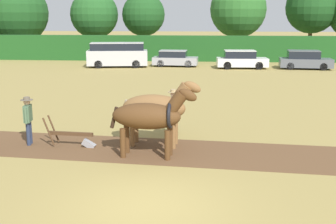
{
  "coord_description": "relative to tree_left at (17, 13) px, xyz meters",
  "views": [
    {
      "loc": [
        1.32,
        -9.14,
        4.37
      ],
      "look_at": [
        0.07,
        5.2,
        1.1
      ],
      "focal_mm": 45.0,
      "sensor_mm": 36.0,
      "label": 1
    }
  ],
  "objects": [
    {
      "name": "parked_van",
      "position": [
        14.43,
        -12.3,
        -3.71
      ],
      "size": [
        5.46,
        2.63,
        2.15
      ],
      "rotation": [
        0.0,
        0.0,
        0.15
      ],
      "color": "#BCBCC1",
      "rests_on": "ground"
    },
    {
      "name": "tree_right",
      "position": [
        33.82,
        0.02,
        0.55
      ],
      "size": [
        5.74,
        5.74,
        8.26
      ],
      "color": "brown",
      "rests_on": "ground"
    },
    {
      "name": "tree_center_left",
      "position": [
        9.43,
        -0.64,
        -0.21
      ],
      "size": [
        5.44,
        5.44,
        7.34
      ],
      "color": "#423323",
      "rests_on": "ground"
    },
    {
      "name": "tree_left",
      "position": [
        0.0,
        0.0,
        0.0
      ],
      "size": [
        7.24,
        7.24,
        8.44
      ],
      "color": "brown",
      "rests_on": "ground"
    },
    {
      "name": "draft_horse_lead_left",
      "position": [
        20.42,
        -36.32,
        -3.5
      ],
      "size": [
        2.84,
        1.04,
        2.31
      ],
      "rotation": [
        0.0,
        0.0,
        -0.08
      ],
      "color": "#513319",
      "rests_on": "ground"
    },
    {
      "name": "tree_center_right",
      "position": [
        25.71,
        -0.55,
        0.33
      ],
      "size": [
        6.22,
        6.22,
        8.27
      ],
      "color": "#4C3823",
      "rests_on": "ground"
    },
    {
      "name": "ground_plane",
      "position": [
        20.78,
        -39.9,
        -4.82
      ],
      "size": [
        240.0,
        240.0,
        0.0
      ],
      "primitive_type": "plane",
      "color": "#998447"
    },
    {
      "name": "parked_car_center",
      "position": [
        30.6,
        -12.31,
        -4.06
      ],
      "size": [
        4.43,
        2.16,
        1.58
      ],
      "rotation": [
        0.0,
        0.0,
        -0.08
      ],
      "color": "#565B66",
      "rests_on": "ground"
    },
    {
      "name": "farmer_at_plow",
      "position": [
        16.05,
        -35.39,
        -3.83
      ],
      "size": [
        0.42,
        0.65,
        1.69
      ],
      "rotation": [
        0.0,
        0.0,
        0.15
      ],
      "color": "#28334C",
      "rests_on": "ground"
    },
    {
      "name": "parked_car_center_left",
      "position": [
        25.25,
        -12.33,
        -4.07
      ],
      "size": [
        4.39,
        1.99,
        1.56
      ],
      "rotation": [
        0.0,
        0.0,
        0.05
      ],
      "color": "silver",
      "rests_on": "ground"
    },
    {
      "name": "parked_car_left",
      "position": [
        19.42,
        -11.3,
        -4.13
      ],
      "size": [
        4.07,
        1.96,
        1.43
      ],
      "rotation": [
        0.0,
        0.0,
        -0.06
      ],
      "color": "#9E9EA8",
      "rests_on": "ground"
    },
    {
      "name": "plowed_furrow_strip",
      "position": [
        15.73,
        -35.34,
        -4.81
      ],
      "size": [
        31.0,
        5.19,
        0.01
      ],
      "primitive_type": "cube",
      "rotation": [
        0.0,
        0.0,
        -0.08
      ],
      "color": "brown",
      "rests_on": "ground"
    },
    {
      "name": "draft_horse_lead_right",
      "position": [
        20.51,
        -35.1,
        -3.49
      ],
      "size": [
        2.85,
        1.13,
        2.36
      ],
      "rotation": [
        0.0,
        0.0,
        -0.08
      ],
      "color": "brown",
      "rests_on": "ground"
    },
    {
      "name": "tree_center",
      "position": [
        15.1,
        -0.6,
        -0.23
      ],
      "size": [
        4.84,
        4.84,
        7.02
      ],
      "color": "brown",
      "rests_on": "ground"
    },
    {
      "name": "farmer_beside_team",
      "position": [
        20.94,
        -33.44,
        -3.83
      ],
      "size": [
        0.46,
        0.53,
        1.7
      ],
      "rotation": [
        0.0,
        0.0,
        -0.68
      ],
      "color": "#38332D",
      "rests_on": "ground"
    },
    {
      "name": "plow",
      "position": [
        17.7,
        -35.49,
        -4.49
      ],
      "size": [
        1.81,
        0.49,
        1.13
      ],
      "rotation": [
        0.0,
        0.0,
        -0.08
      ],
      "color": "#4C331E",
      "rests_on": "ground"
    },
    {
      "name": "hedgerow",
      "position": [
        20.78,
        -6.24,
        -3.57
      ],
      "size": [
        72.19,
        1.61,
        2.5
      ],
      "primitive_type": "cube",
      "color": "#1E511E",
      "rests_on": "ground"
    }
  ]
}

